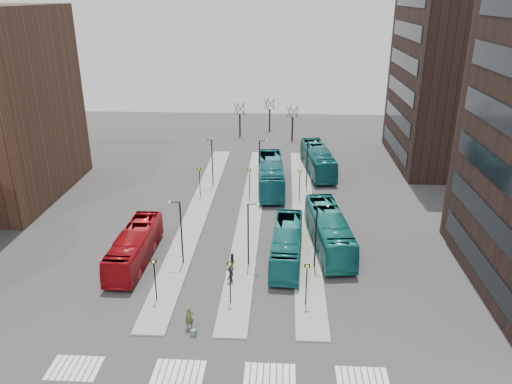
# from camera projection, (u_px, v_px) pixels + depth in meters

# --- Properties ---
(island_left) EXTENTS (2.50, 45.00, 0.15)m
(island_left) POSITION_uv_depth(u_px,v_px,m) (198.00, 210.00, 57.02)
(island_left) COLOR gray
(island_left) RESTS_ON ground
(island_mid) EXTENTS (2.50, 45.00, 0.15)m
(island_mid) POSITION_uv_depth(u_px,v_px,m) (251.00, 211.00, 56.70)
(island_mid) COLOR gray
(island_mid) RESTS_ON ground
(island_right) EXTENTS (2.50, 45.00, 0.15)m
(island_right) POSITION_uv_depth(u_px,v_px,m) (303.00, 213.00, 56.38)
(island_right) COLOR gray
(island_right) RESTS_ON ground
(suitcase) EXTENTS (0.47, 0.42, 0.49)m
(suitcase) POSITION_uv_depth(u_px,v_px,m) (194.00, 333.00, 36.21)
(suitcase) COLOR navy
(suitcase) RESTS_ON ground
(red_bus) EXTENTS (2.74, 11.03, 3.06)m
(red_bus) POSITION_uv_depth(u_px,v_px,m) (135.00, 247.00, 45.79)
(red_bus) COLOR #9C0C13
(red_bus) RESTS_ON ground
(teal_bus_a) EXTENTS (3.14, 11.14, 3.07)m
(teal_bus_a) POSITION_uv_depth(u_px,v_px,m) (287.00, 244.00, 46.19)
(teal_bus_a) COLOR #15696B
(teal_bus_a) RESTS_ON ground
(teal_bus_b) EXTENTS (3.76, 13.12, 3.61)m
(teal_bus_b) POSITION_uv_depth(u_px,v_px,m) (271.00, 175.00, 63.06)
(teal_bus_b) COLOR #155F6D
(teal_bus_b) RESTS_ON ground
(teal_bus_c) EXTENTS (4.31, 12.71, 3.47)m
(teal_bus_c) POSITION_uv_depth(u_px,v_px,m) (329.00, 230.00, 48.47)
(teal_bus_c) COLOR #156C69
(teal_bus_c) RESTS_ON ground
(teal_bus_d) EXTENTS (4.56, 12.89, 3.51)m
(teal_bus_d) POSITION_uv_depth(u_px,v_px,m) (318.00, 160.00, 68.88)
(teal_bus_d) COLOR #115559
(teal_bus_d) RESTS_ON ground
(traveller) EXTENTS (0.80, 0.70, 1.84)m
(traveller) POSITION_uv_depth(u_px,v_px,m) (189.00, 318.00, 36.73)
(traveller) COLOR brown
(traveller) RESTS_ON ground
(commuter_a) EXTENTS (0.90, 0.73, 1.71)m
(commuter_a) POSITION_uv_depth(u_px,v_px,m) (142.00, 257.00, 45.31)
(commuter_a) COLOR black
(commuter_a) RESTS_ON ground
(commuter_b) EXTENTS (0.51, 1.02, 1.68)m
(commuter_b) POSITION_uv_depth(u_px,v_px,m) (232.00, 262.00, 44.56)
(commuter_b) COLOR black
(commuter_b) RESTS_ON ground
(commuter_c) EXTENTS (0.89, 1.13, 1.53)m
(commuter_c) POSITION_uv_depth(u_px,v_px,m) (230.00, 275.00, 42.58)
(commuter_c) COLOR black
(commuter_c) RESTS_ON ground
(crosswalk_stripes) EXTENTS (22.35, 2.40, 0.01)m
(crosswalk_stripes) POSITION_uv_depth(u_px,v_px,m) (220.00, 374.00, 32.64)
(crosswalk_stripes) COLOR silver
(crosswalk_stripes) RESTS_ON ground
(tower_far) EXTENTS (20.12, 20.00, 30.00)m
(tower_far) POSITION_uv_depth(u_px,v_px,m) (479.00, 57.00, 68.10)
(tower_far) COLOR black
(tower_far) RESTS_ON ground
(sign_poles) EXTENTS (12.45, 22.12, 3.65)m
(sign_poles) POSITION_uv_depth(u_px,v_px,m) (242.00, 219.00, 49.36)
(sign_poles) COLOR black
(sign_poles) RESTS_ON ground
(lamp_posts) EXTENTS (14.04, 20.24, 6.12)m
(lamp_posts) POSITION_uv_depth(u_px,v_px,m) (255.00, 189.00, 53.51)
(lamp_posts) COLOR black
(lamp_posts) RESTS_ON ground
(bare_trees) EXTENTS (10.97, 8.14, 5.90)m
(bare_trees) POSITION_uv_depth(u_px,v_px,m) (267.00, 121.00, 85.96)
(bare_trees) COLOR black
(bare_trees) RESTS_ON ground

